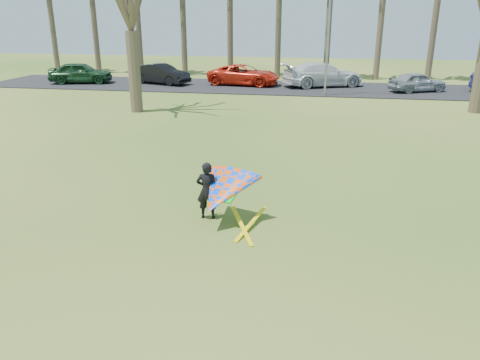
% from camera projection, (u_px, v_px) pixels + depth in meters
% --- Properties ---
extents(ground, '(100.00, 100.00, 0.00)m').
position_uv_depth(ground, '(224.00, 258.00, 10.17)').
color(ground, '#1F5312').
rests_on(ground, ground).
extents(parking_strip, '(46.00, 7.00, 0.06)m').
position_uv_depth(parking_strip, '(296.00, 88.00, 33.35)').
color(parking_strip, black).
rests_on(parking_strip, ground).
extents(streetlight, '(2.28, 0.18, 8.00)m').
position_uv_depth(streetlight, '(332.00, 23.00, 28.72)').
color(streetlight, gray).
rests_on(streetlight, ground).
extents(car_0, '(4.89, 2.88, 1.56)m').
position_uv_depth(car_0, '(81.00, 73.00, 35.18)').
color(car_0, '#17391E').
rests_on(car_0, parking_strip).
extents(car_1, '(4.68, 2.89, 1.46)m').
position_uv_depth(car_1, '(161.00, 74.00, 34.81)').
color(car_1, black).
rests_on(car_1, parking_strip).
extents(car_2, '(5.52, 3.06, 1.46)m').
position_uv_depth(car_2, '(244.00, 75.00, 34.31)').
color(car_2, red).
rests_on(car_2, parking_strip).
extents(car_3, '(6.28, 4.57, 1.69)m').
position_uv_depth(car_3, '(323.00, 75.00, 33.57)').
color(car_3, silver).
rests_on(car_3, parking_strip).
extents(car_4, '(4.10, 2.99, 1.30)m').
position_uv_depth(car_4, '(417.00, 82.00, 31.35)').
color(car_4, '#90969C').
rests_on(car_4, parking_strip).
extents(kite_flyer, '(2.13, 2.39, 2.02)m').
position_uv_depth(kite_flyer, '(221.00, 192.00, 11.61)').
color(kite_flyer, black).
rests_on(kite_flyer, ground).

